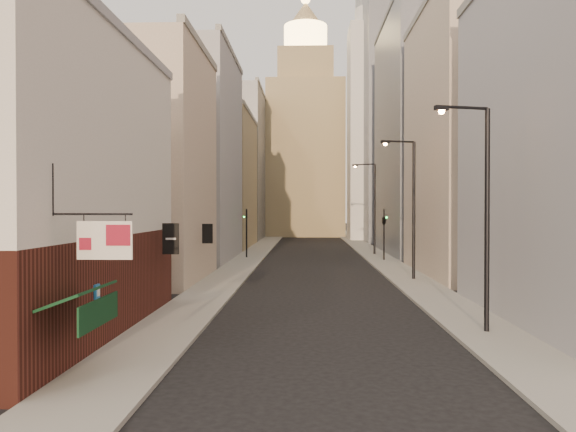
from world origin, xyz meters
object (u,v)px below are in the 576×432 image
Objects in this scene: streetlamp_near at (482,205)px; streetlamp_far at (372,203)px; streetlamp_mid at (410,201)px; traffic_light_right at (384,221)px; traffic_light_left at (247,224)px; clock_tower at (305,141)px; white_tower at (374,124)px.

streetlamp_near is 38.33m from streetlamp_far.
streetlamp_mid is 0.98× the size of streetlamp_far.
streetlamp_near is at bearing 64.50° from traffic_light_right.
clock_tower is at bearing -76.23° from traffic_light_left.
traffic_light_right is at bearing -66.24° from streetlamp_far.
streetlamp_near is at bearing -106.54° from streetlamp_mid.
clock_tower is at bearing -106.23° from traffic_light_right.
streetlamp_near is 0.93× the size of streetlamp_mid.
white_tower is at bearing -51.84° from clock_tower.
traffic_light_left is (-13.28, 16.89, -2.09)m from streetlamp_mid.
clock_tower is 8.98× the size of traffic_light_left.
streetlamp_near is at bearing -84.97° from clock_tower.
streetlamp_near is 16.73m from streetlamp_mid.
white_tower is 39.95m from traffic_light_right.
clock_tower is 1.08× the size of white_tower.
white_tower is 32.78m from streetlamp_far.
traffic_light_right is (13.44, -2.37, 0.35)m from traffic_light_left.
streetlamp_far is 1.98× the size of traffic_light_left.
streetlamp_far is (0.11, 38.33, 0.47)m from streetlamp_near.
streetlamp_near is 0.92× the size of streetlamp_far.
streetlamp_far is 7.32m from traffic_light_right.
traffic_light_right is at bearing -81.48° from clock_tower.
traffic_light_right is (-3.36, -36.97, -14.77)m from white_tower.
streetlamp_far is at bearing -112.34° from traffic_light_right.
white_tower is 4.19× the size of streetlamp_far.
streetlamp_near is 1.82× the size of traffic_light_right.
traffic_light_left is at bearing -138.94° from streetlamp_far.
white_tower is 53.24m from streetlamp_mid.
streetlamp_mid is (-3.52, -51.50, -13.03)m from white_tower.
clock_tower is at bearing 128.16° from white_tower.
white_tower reaches higher than traffic_light_right.
white_tower reaches higher than traffic_light_left.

